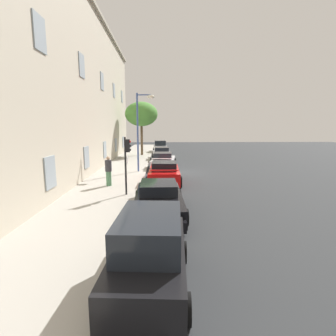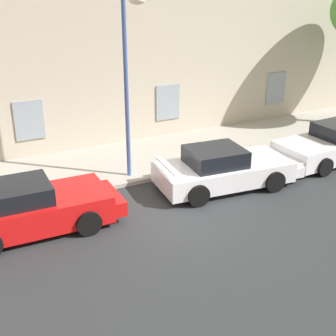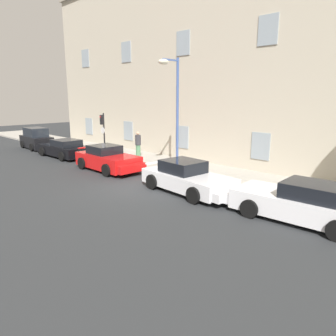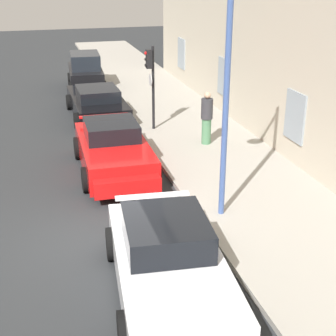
% 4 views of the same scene
% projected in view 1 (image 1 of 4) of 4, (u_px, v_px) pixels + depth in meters
% --- Properties ---
extents(ground_plane, '(80.00, 80.00, 0.00)m').
position_uv_depth(ground_plane, '(177.00, 172.00, 20.77)').
color(ground_plane, '#2B2D30').
extents(sidewalk, '(60.00, 3.95, 0.14)m').
position_uv_depth(sidewalk, '(122.00, 172.00, 20.63)').
color(sidewalk, '#A8A399').
rests_on(sidewalk, ground).
extents(building_facade, '(36.45, 4.88, 13.13)m').
position_uv_depth(building_facade, '(65.00, 89.00, 19.45)').
color(building_facade, '#BCB29E').
rests_on(building_facade, ground).
extents(sportscar_red_lead, '(5.11, 2.25, 1.28)m').
position_uv_depth(sportscar_red_lead, '(159.00, 201.00, 10.71)').
color(sportscar_red_lead, black).
rests_on(sportscar_red_lead, ground).
extents(sportscar_yellow_flank, '(4.62, 2.22, 1.46)m').
position_uv_depth(sportscar_yellow_flank, '(164.00, 173.00, 16.82)').
color(sportscar_yellow_flank, red).
rests_on(sportscar_yellow_flank, ground).
extents(sportscar_white_middle, '(5.02, 2.49, 1.42)m').
position_uv_depth(sportscar_white_middle, '(164.00, 161.00, 23.01)').
color(sportscar_white_middle, white).
rests_on(sportscar_white_middle, ground).
extents(sportscar_tail_end, '(5.18, 2.31, 1.42)m').
position_uv_depth(sportscar_tail_end, '(162.00, 155.00, 27.75)').
color(sportscar_tail_end, white).
rests_on(sportscar_tail_end, ground).
extents(hatchback_parked, '(3.74, 1.94, 1.76)m').
position_uv_depth(hatchback_parked, '(150.00, 255.00, 5.79)').
color(hatchback_parked, black).
rests_on(hatchback_parked, ground).
extents(hatchback_distant, '(3.85, 2.09, 1.71)m').
position_uv_depth(hatchback_distant, '(160.00, 147.00, 36.30)').
color(hatchback_distant, '#B2B7BC').
rests_on(hatchback_distant, ground).
extents(tree_near_kerb, '(4.04, 4.04, 6.57)m').
position_uv_depth(tree_near_kerb, '(141.00, 114.00, 31.34)').
color(tree_near_kerb, brown).
rests_on(tree_near_kerb, sidewalk).
extents(traffic_light, '(0.44, 0.36, 3.03)m').
position_uv_depth(traffic_light, '(127.00, 156.00, 13.10)').
color(traffic_light, black).
rests_on(traffic_light, sidewalk).
extents(street_lamp, '(0.44, 1.42, 6.11)m').
position_uv_depth(street_lamp, '(143.00, 118.00, 19.70)').
color(street_lamp, '#3F5999').
rests_on(street_lamp, sidewalk).
extents(pedestrian_admiring, '(0.54, 0.54, 1.79)m').
position_uv_depth(pedestrian_admiring, '(109.00, 171.00, 15.30)').
color(pedestrian_admiring, '#4C7F59').
rests_on(pedestrian_admiring, sidewalk).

